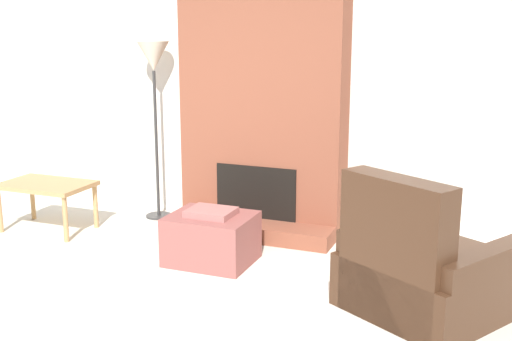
{
  "coord_description": "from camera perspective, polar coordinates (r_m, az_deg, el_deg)",
  "views": [
    {
      "loc": [
        2.07,
        -2.81,
        1.86
      ],
      "look_at": [
        0.0,
        2.38,
        0.58
      ],
      "focal_mm": 45.0,
      "sensor_mm": 36.0,
      "label": 1
    }
  ],
  "objects": [
    {
      "name": "armchair",
      "position": [
        4.39,
        14.71,
        -8.79
      ],
      "size": [
        1.3,
        1.33,
        0.96
      ],
      "rotation": [
        0.0,
        0.0,
        2.61
      ],
      "color": "#422819",
      "rests_on": "ground_plane"
    },
    {
      "name": "side_table",
      "position": [
        6.16,
        -18.12,
        -1.54
      ],
      "size": [
        0.81,
        0.52,
        0.45
      ],
      "color": "tan",
      "rests_on": "ground_plane"
    },
    {
      "name": "ottoman",
      "position": [
        5.13,
        -3.99,
        -5.98
      ],
      "size": [
        0.65,
        0.53,
        0.44
      ],
      "color": "#8C4C47",
      "rests_on": "ground_plane"
    },
    {
      "name": "floor_lamp_left",
      "position": [
        6.16,
        -9.09,
        9.06
      ],
      "size": [
        0.3,
        0.3,
        1.7
      ],
      "color": "#333333",
      "rests_on": "ground_plane"
    },
    {
      "name": "fireplace",
      "position": [
        5.76,
        0.58,
        6.71
      ],
      "size": [
        1.51,
        0.65,
        2.6
      ],
      "color": "brown",
      "rests_on": "ground_plane"
    },
    {
      "name": "wall_back",
      "position": [
        5.96,
        1.34,
        7.51
      ],
      "size": [
        7.48,
        0.06,
        2.6
      ],
      "primitive_type": "cube",
      "color": "silver",
      "rests_on": "ground_plane"
    }
  ]
}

